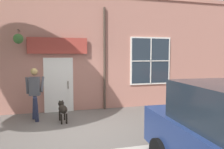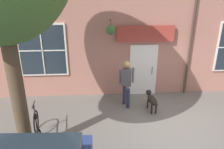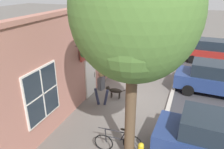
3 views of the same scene
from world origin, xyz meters
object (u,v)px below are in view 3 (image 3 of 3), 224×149
(dog_on_leash, at_px, (114,90))
(street_tree_by_curb, at_px, (134,18))
(pedestrian_walking, at_px, (101,85))
(leaning_bicycle, at_px, (118,142))
(parked_car_nearest_curb, at_px, (220,142))
(parked_car_mid_block, at_px, (216,79))
(parked_car_far_end, at_px, (212,51))

(dog_on_leash, distance_m, street_tree_by_curb, 6.22)
(pedestrian_walking, height_order, street_tree_by_curb, street_tree_by_curb)
(dog_on_leash, distance_m, leaning_bicycle, 3.96)
(dog_on_leash, relative_size, parked_car_nearest_curb, 0.26)
(dog_on_leash, height_order, parked_car_nearest_curb, parked_car_nearest_curb)
(pedestrian_walking, distance_m, street_tree_by_curb, 5.37)
(leaning_bicycle, xyz_separation_m, parked_car_mid_block, (3.44, 6.14, 0.50))
(dog_on_leash, bearing_deg, parked_car_far_end, 58.17)
(street_tree_by_curb, bearing_deg, parked_car_far_end, 76.06)
(dog_on_leash, relative_size, leaning_bicycle, 0.66)
(parked_car_mid_block, bearing_deg, parked_car_far_end, 90.04)
(street_tree_by_curb, relative_size, parked_car_nearest_curb, 1.59)
(parked_car_far_end, bearing_deg, street_tree_by_curb, -103.94)
(dog_on_leash, bearing_deg, pedestrian_walking, -112.13)
(street_tree_by_curb, bearing_deg, dog_on_leash, 116.93)
(pedestrian_walking, xyz_separation_m, parked_car_mid_block, (5.30, 3.35, -0.20))
(parked_car_mid_block, relative_size, parked_car_far_end, 1.00)
(leaning_bicycle, xyz_separation_m, parked_car_nearest_curb, (3.31, 0.64, 0.50))
(parked_car_mid_block, bearing_deg, leaning_bicycle, -119.31)
(leaning_bicycle, distance_m, parked_car_nearest_curb, 3.40)
(leaning_bicycle, bearing_deg, parked_car_nearest_curb, 10.95)
(pedestrian_walking, height_order, parked_car_nearest_curb, pedestrian_walking)
(pedestrian_walking, xyz_separation_m, leaning_bicycle, (1.86, -2.79, -0.70))
(parked_car_nearest_curb, bearing_deg, pedestrian_walking, 157.40)
(street_tree_by_curb, height_order, leaning_bicycle, street_tree_by_curb)
(parked_car_nearest_curb, relative_size, parked_car_mid_block, 1.00)
(leaning_bicycle, bearing_deg, street_tree_by_curb, -27.21)
(street_tree_by_curb, xyz_separation_m, leaning_bicycle, (-0.49, 0.25, -4.45))
(parked_car_far_end, bearing_deg, leaning_bicycle, -106.48)
(parked_car_nearest_curb, distance_m, parked_car_mid_block, 5.50)
(street_tree_by_curb, relative_size, parked_car_mid_block, 1.59)
(pedestrian_walking, distance_m, parked_car_nearest_curb, 5.60)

